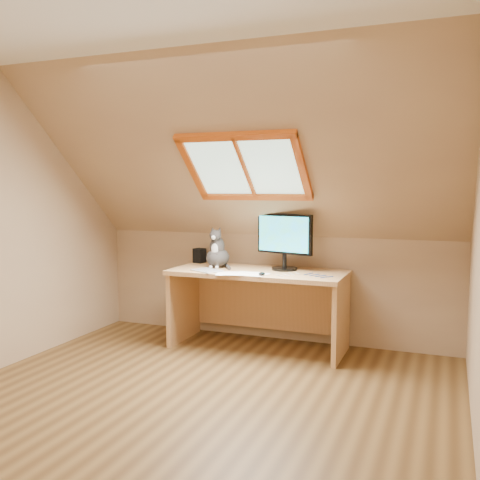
% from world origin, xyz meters
% --- Properties ---
extents(ground, '(3.50, 3.50, 0.00)m').
position_xyz_m(ground, '(0.00, 0.00, 0.00)').
color(ground, brown).
rests_on(ground, ground).
extents(room_shell, '(3.52, 3.52, 2.41)m').
position_xyz_m(room_shell, '(0.00, -0.09, 1.43)').
color(room_shell, tan).
rests_on(room_shell, ground).
extents(desk, '(1.56, 0.68, 0.71)m').
position_xyz_m(desk, '(-0.00, 1.45, 0.49)').
color(desk, tan).
rests_on(desk, ground).
extents(monitor, '(0.54, 0.23, 0.51)m').
position_xyz_m(monitor, '(0.21, 1.49, 1.00)').
color(monitor, black).
rests_on(monitor, desk).
extents(cat, '(0.22, 0.26, 0.39)m').
position_xyz_m(cat, '(-0.42, 1.41, 0.85)').
color(cat, '#393433').
rests_on(cat, desk).
extents(desk_speaker, '(0.12, 0.12, 0.14)m').
position_xyz_m(desk_speaker, '(-0.71, 1.63, 0.79)').
color(desk_speaker, black).
rests_on(desk_speaker, desk).
extents(graphics_tablet, '(0.31, 0.28, 0.01)m').
position_xyz_m(graphics_tablet, '(-0.41, 1.17, 0.72)').
color(graphics_tablet, '#B2B2B7').
rests_on(graphics_tablet, desk).
extents(mouse, '(0.06, 0.09, 0.03)m').
position_xyz_m(mouse, '(0.12, 1.12, 0.73)').
color(mouse, black).
rests_on(mouse, desk).
extents(papers, '(0.35, 0.30, 0.01)m').
position_xyz_m(papers, '(-0.07, 1.12, 0.72)').
color(papers, white).
rests_on(papers, desk).
extents(cables, '(0.51, 0.26, 0.01)m').
position_xyz_m(cables, '(0.47, 1.26, 0.72)').
color(cables, silver).
rests_on(cables, desk).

